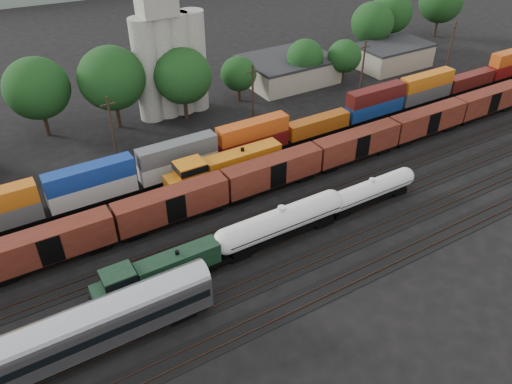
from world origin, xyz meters
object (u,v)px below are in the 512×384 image
green_locomotive (155,273)px  tank_car_a (281,222)px  passenger_coach (76,333)px  grain_silo (169,54)px  orange_locomotive (222,168)px

green_locomotive → tank_car_a: bearing=-0.0°
passenger_coach → green_locomotive: bearing=27.6°
grain_silo → orange_locomotive: bearing=-97.8°
tank_car_a → grain_silo: grain_silo is taller
tank_car_a → orange_locomotive: 15.00m
orange_locomotive → grain_silo: bearing=82.2°
green_locomotive → grain_silo: grain_silo is taller
tank_car_a → passenger_coach: 26.65m
green_locomotive → tank_car_a: 16.59m
tank_car_a → grain_silo: 41.98m
orange_locomotive → grain_silo: (3.56, 26.00, 8.43)m
green_locomotive → passenger_coach: bearing=-152.4°
green_locomotive → grain_silo: bearing=64.1°
tank_car_a → orange_locomotive: (-0.27, 15.00, -0.05)m
orange_locomotive → grain_silo: grain_silo is taller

